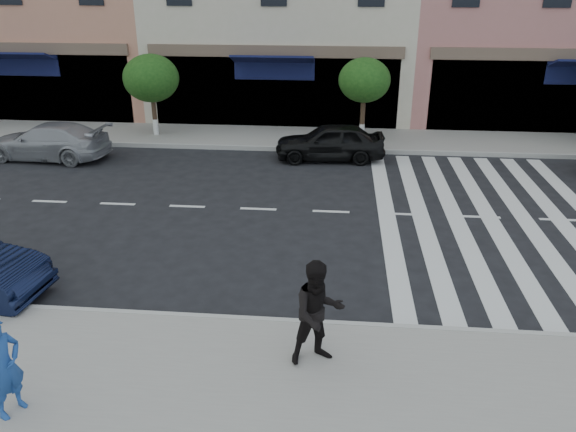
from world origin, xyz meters
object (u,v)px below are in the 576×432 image
object	(u,v)px
photographer	(4,367)
walker	(318,313)
car_far_left	(48,141)
car_far_mid	(330,142)

from	to	relation	value
photographer	walker	world-z (taller)	walker
walker	photographer	bearing A→B (deg)	177.88
photographer	car_far_left	distance (m)	13.24
walker	car_far_mid	xyz separation A→B (m)	(-0.06, 11.25, -0.41)
car_far_left	car_far_mid	distance (m)	9.78
walker	car_far_mid	distance (m)	11.26
car_far_left	walker	bearing A→B (deg)	47.80
walker	car_far_left	xyz separation A→B (m)	(-9.81, 10.46, -0.43)
walker	car_far_left	world-z (taller)	walker
photographer	car_far_left	world-z (taller)	photographer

